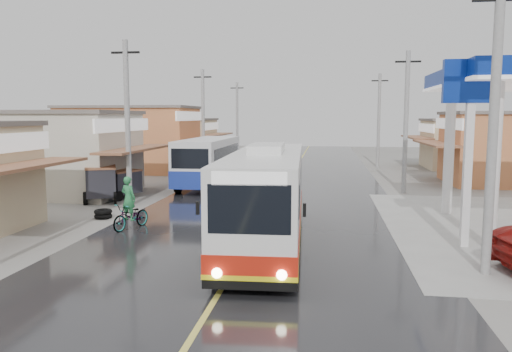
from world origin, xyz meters
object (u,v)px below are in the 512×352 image
Objects in this scene: second_bus at (209,161)px; tyre_stack at (103,214)px; cyclist at (131,212)px; tricycle_near at (122,182)px; tricycle_far at (101,181)px; coach_bus at (267,197)px.

tyre_stack is at bearing -101.98° from second_bus.
cyclist is 2.75× the size of tyre_stack.
cyclist reaches higher than tricycle_near.
coach_bus is at bearing -62.37° from tricycle_far.
tricycle_far is at bearing -96.97° from tricycle_near.
cyclist is 0.91× the size of tricycle_near.
cyclist is at bearing -41.82° from tricycle_near.
coach_bus reaches higher than cyclist.
tricycle_far is 4.55m from tyre_stack.
coach_bus is 12.00m from tricycle_far.
tyre_stack is at bearing 153.73° from coach_bus.
second_bus is at bearing 78.29° from tyre_stack.
cyclist reaches higher than tricycle_far.
tricycle_near is 1.35m from tricycle_far.
tyre_stack is (-7.51, 3.33, -1.46)m from coach_bus.
tricycle_far is (-3.97, 5.85, 0.37)m from cyclist.
cyclist is (-5.51, 1.48, -0.96)m from coach_bus.
tricycle_far is at bearing 116.18° from tyre_stack.
cyclist is at bearing -42.67° from tyre_stack.
tricycle_far reaches higher than tricycle_near.
coach_bus is 1.23× the size of second_bus.
tricycle_near is (-3.48, -5.32, -0.74)m from second_bus.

